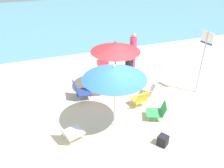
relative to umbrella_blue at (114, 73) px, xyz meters
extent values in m
plane|color=beige|center=(0.51, 0.44, -1.78)|extent=(40.00, 40.00, 0.00)
cube|color=#5693A3|center=(0.51, 13.75, -1.78)|extent=(40.00, 16.00, 0.01)
cylinder|color=silver|center=(0.00, 0.00, -0.81)|extent=(0.04, 0.04, 1.95)
cone|color=blue|center=(0.00, 0.00, 0.00)|extent=(1.74, 1.74, 0.34)
sphere|color=silver|center=(0.00, 0.00, 0.20)|extent=(0.06, 0.06, 0.06)
cylinder|color=#4C4C51|center=(0.72, 1.87, -0.85)|extent=(0.04, 0.04, 1.87)
cone|color=red|center=(0.72, 1.87, -0.07)|extent=(1.72, 1.72, 0.30)
sphere|color=#4C4C51|center=(0.72, 1.87, 0.12)|extent=(0.06, 0.06, 0.06)
cube|color=white|center=(1.82, 1.21, -1.52)|extent=(0.66, 0.67, 0.03)
cube|color=white|center=(1.99, 1.06, -1.29)|extent=(0.46, 0.50, 0.44)
cylinder|color=silver|center=(1.55, 1.17, -1.66)|extent=(0.02, 0.02, 0.25)
cylinder|color=silver|center=(1.82, 1.48, -1.66)|extent=(0.02, 0.02, 0.25)
cylinder|color=silver|center=(1.82, 0.94, -1.66)|extent=(0.02, 0.02, 0.25)
cylinder|color=silver|center=(2.08, 1.25, -1.66)|extent=(0.02, 0.02, 0.25)
cube|color=gold|center=(1.12, 0.70, -1.53)|extent=(0.52, 0.50, 0.03)
cube|color=gold|center=(1.15, 0.47, -1.33)|extent=(0.47, 0.22, 0.40)
cylinder|color=silver|center=(0.91, 0.85, -1.66)|extent=(0.02, 0.02, 0.24)
cylinder|color=silver|center=(1.27, 0.90, -1.66)|extent=(0.02, 0.02, 0.24)
cylinder|color=silver|center=(0.96, 0.50, -1.66)|extent=(0.02, 0.02, 0.24)
cylinder|color=silver|center=(1.32, 0.55, -1.66)|extent=(0.02, 0.02, 0.24)
cube|color=navy|center=(-0.51, 1.76, -1.55)|extent=(0.55, 0.58, 0.03)
cube|color=navy|center=(-0.77, 1.78, -1.34)|extent=(0.21, 0.55, 0.41)
cylinder|color=silver|center=(-0.29, 1.95, -1.67)|extent=(0.02, 0.02, 0.22)
cylinder|color=silver|center=(-0.33, 1.52, -1.67)|extent=(0.02, 0.02, 0.22)
cylinder|color=silver|center=(-0.69, 1.99, -1.67)|extent=(0.02, 0.02, 0.22)
cylinder|color=silver|center=(-0.73, 1.56, -1.67)|extent=(0.02, 0.02, 0.22)
cube|color=red|center=(0.79, 3.14, -1.55)|extent=(0.64, 0.58, 0.03)
cube|color=red|center=(0.73, 3.37, -1.34)|extent=(0.57, 0.29, 0.41)
cylinder|color=silver|center=(1.04, 3.02, -1.67)|extent=(0.02, 0.02, 0.22)
cylinder|color=silver|center=(0.62, 2.91, -1.67)|extent=(0.02, 0.02, 0.22)
cylinder|color=silver|center=(0.95, 3.37, -1.67)|extent=(0.02, 0.02, 0.22)
cylinder|color=silver|center=(0.53, 3.26, -1.67)|extent=(0.02, 0.02, 0.22)
cube|color=#33934C|center=(1.28, -0.10, -1.57)|extent=(0.65, 0.63, 0.03)
cube|color=#33934C|center=(1.53, -0.20, -1.40)|extent=(0.32, 0.49, 0.34)
cylinder|color=silver|center=(1.02, -0.19, -1.68)|extent=(0.02, 0.02, 0.19)
cylinder|color=silver|center=(1.18, 0.16, -1.68)|extent=(0.02, 0.02, 0.19)
cylinder|color=silver|center=(1.39, -0.35, -1.68)|extent=(0.02, 0.02, 0.19)
cylinder|color=silver|center=(1.54, -0.01, -1.68)|extent=(0.02, 0.02, 0.19)
cube|color=white|center=(-1.25, -0.15, -1.56)|extent=(0.63, 0.62, 0.03)
cube|color=white|center=(-1.50, -0.24, -1.39)|extent=(0.29, 0.50, 0.33)
cylinder|color=silver|center=(-1.12, 0.10, -1.68)|extent=(0.02, 0.02, 0.21)
cylinder|color=silver|center=(-0.99, -0.26, -1.68)|extent=(0.02, 0.02, 0.21)
cylinder|color=silver|center=(-1.50, -0.03, -1.68)|extent=(0.02, 0.02, 0.21)
cylinder|color=silver|center=(-1.37, -0.40, -1.68)|extent=(0.02, 0.02, 0.21)
cube|color=black|center=(1.76, 2.56, -1.51)|extent=(0.44, 0.41, 0.12)
cylinder|color=beige|center=(1.91, 2.51, -1.65)|extent=(0.12, 0.12, 0.27)
cylinder|color=black|center=(1.59, 2.61, -1.27)|extent=(0.32, 0.32, 0.49)
sphere|color=beige|center=(1.59, 2.61, -0.93)|extent=(0.18, 0.18, 0.18)
cylinder|color=#DB3866|center=(2.02, 3.23, -1.39)|extent=(0.25, 0.25, 0.78)
cylinder|color=#DB3866|center=(2.02, 3.23, -0.66)|extent=(0.30, 0.30, 0.68)
sphere|color=tan|center=(2.02, 3.23, -0.23)|extent=(0.19, 0.19, 0.19)
cylinder|color=#ADADB2|center=(3.48, 0.75, -0.61)|extent=(0.06, 0.06, 2.33)
cube|color=white|center=(3.48, 0.75, 0.30)|extent=(0.11, 0.46, 0.41)
cube|color=navy|center=(3.48, 0.75, 0.12)|extent=(0.12, 0.46, 0.06)
cube|color=black|center=(0.96, -1.17, -1.63)|extent=(0.33, 0.34, 0.30)
camera|label=1|loc=(-1.77, -4.83, 2.69)|focal=35.85mm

